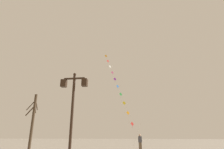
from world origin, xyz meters
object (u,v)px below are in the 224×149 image
object	(u,v)px
twin_lantern_lamp_post	(73,100)
bare_tree	(32,123)
kite_train	(118,86)
kite_flyer	(140,142)

from	to	relation	value
twin_lantern_lamp_post	bare_tree	bearing A→B (deg)	135.46
bare_tree	twin_lantern_lamp_post	bearing A→B (deg)	-44.54
kite_train	kite_flyer	bearing A→B (deg)	-64.67
twin_lantern_lamp_post	kite_flyer	size ratio (longest dim) A/B	2.78
kite_train	kite_flyer	size ratio (longest dim) A/B	9.45
twin_lantern_lamp_post	kite_flyer	world-z (taller)	twin_lantern_lamp_post
twin_lantern_lamp_post	bare_tree	world-z (taller)	bare_tree
kite_train	bare_tree	distance (m)	15.41
kite_train	kite_flyer	world-z (taller)	kite_train
kite_train	bare_tree	world-z (taller)	kite_train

